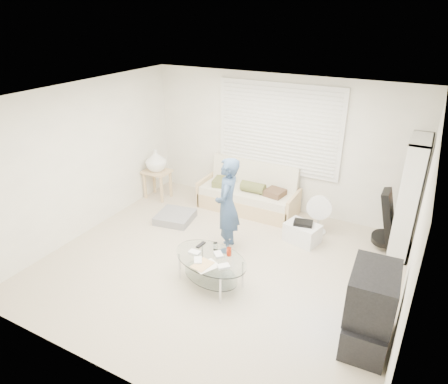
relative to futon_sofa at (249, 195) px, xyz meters
The scene contains 13 objects.
ground 1.93m from the futon_sofa, 78.34° to the right, with size 5.00×5.00×0.00m, color tan.
room_shell 1.96m from the futon_sofa, 74.50° to the right, with size 5.02×4.52×2.51m.
window_blinds 1.35m from the futon_sofa, 40.75° to the left, with size 2.32×0.08×1.62m.
futon_sofa is the anchor object (origin of this frame).
grey_floor_pillow 1.44m from the futon_sofa, 133.48° to the right, with size 0.61×0.61×0.14m, color slate.
side_table 1.93m from the futon_sofa, 168.23° to the right, with size 0.51×0.41×1.01m.
bookshelf 2.79m from the futon_sofa, ahead, with size 0.29×0.78×1.86m.
guitar_case 2.51m from the futon_sofa, ahead, with size 0.39×0.37×0.99m.
floor_fan 1.44m from the futon_sofa, ahead, with size 0.43×0.28×0.70m.
storage_bin 1.43m from the futon_sofa, 27.02° to the right, with size 0.61×0.49×0.37m.
tv_unit 3.52m from the futon_sofa, 42.71° to the right, with size 0.53×0.91×0.97m.
coffee_table 2.35m from the futon_sofa, 78.08° to the right, with size 1.28×0.98×0.54m.
standing_person 1.52m from the futon_sofa, 78.81° to the right, with size 0.56×0.37×1.54m, color navy.
Camera 1 is at (2.40, -4.36, 3.52)m, focal length 32.00 mm.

